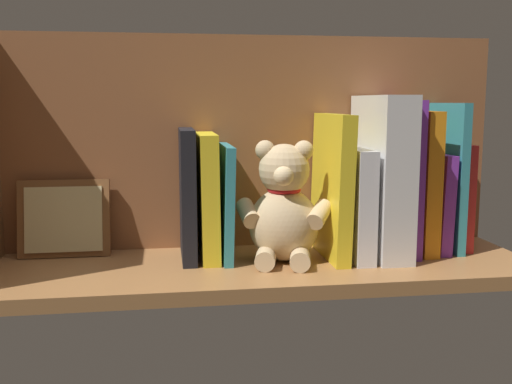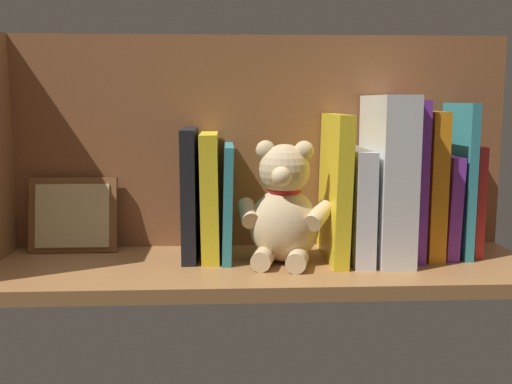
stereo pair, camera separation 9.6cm
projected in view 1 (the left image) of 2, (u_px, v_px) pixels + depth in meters
The scene contains 15 objects.
ground_plane at pixel (256, 268), 98.48cm from camera, with size 89.97×28.61×2.20cm, color #9E6B3D.
shelf_back_panel at pixel (246, 142), 107.33cm from camera, with size 89.97×1.50×37.30cm, color brown.
book_0 at pixel (456, 195), 107.32cm from camera, with size 1.50×11.77×18.54cm, color red.
book_1 at pixel (447, 177), 105.71cm from camera, with size 1.50×13.29×25.61cm, color teal.
book_2 at pixel (432, 201), 105.91cm from camera, with size 2.03×13.44×16.99cm, color purple.
book_3 at pixel (417, 181), 104.50cm from camera, with size 2.72×14.27×24.27cm, color orange.
book_4 at pixel (402, 177), 103.53cm from camera, with size 1.69×15.09×26.08cm, color purple.
dictionary_thick_white at pixel (382, 176), 101.31cm from camera, with size 5.52×17.99×26.86cm, color silver.
book_5 at pixel (351, 202), 101.45cm from camera, with size 3.12×17.66×18.28cm, color silver.
book_6 at pixel (332, 186), 100.51cm from camera, with size 2.44×17.68×23.83cm, color yellow.
teddy_bear at pixel (284, 209), 97.35cm from camera, with size 15.63×14.32×19.74cm.
book_7 at pixel (226, 202), 99.85cm from camera, with size 1.48×14.43×18.80cm, color teal.
book_8 at pixel (208, 196), 99.59cm from camera, with size 2.87×13.79×20.70cm, color yellow.
book_9 at pixel (188, 194), 99.08cm from camera, with size 2.32×13.70×21.46cm, color black.
picture_frame_leaning at pixel (64, 219), 101.16cm from camera, with size 14.99×3.94×12.99cm.
Camera 1 is at (14.35, 94.45, 25.85)cm, focal length 42.29 mm.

